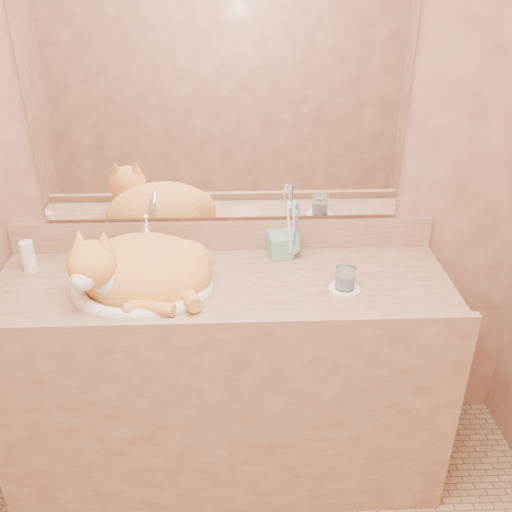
{
  "coord_description": "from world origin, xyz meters",
  "views": [
    {
      "loc": [
        0.05,
        -0.97,
        1.87
      ],
      "look_at": [
        0.12,
        0.7,
        0.97
      ],
      "focal_mm": 40.0,
      "sensor_mm": 36.0,
      "label": 1
    }
  ],
  "objects_px": {
    "toothbrush_cup": "(292,249)",
    "vanity_counter": "(226,379)",
    "cat": "(138,268)",
    "soap_dispenser": "(284,238)",
    "water_glass": "(345,278)",
    "sink_basin": "(141,270)"
  },
  "relations": [
    {
      "from": "sink_basin",
      "to": "cat",
      "type": "relative_size",
      "value": 1.02
    },
    {
      "from": "toothbrush_cup",
      "to": "water_glass",
      "type": "relative_size",
      "value": 1.24
    },
    {
      "from": "vanity_counter",
      "to": "cat",
      "type": "height_order",
      "value": "cat"
    },
    {
      "from": "cat",
      "to": "toothbrush_cup",
      "type": "bearing_deg",
      "value": 26.53
    },
    {
      "from": "vanity_counter",
      "to": "water_glass",
      "type": "bearing_deg",
      "value": -7.69
    },
    {
      "from": "toothbrush_cup",
      "to": "water_glass",
      "type": "bearing_deg",
      "value": -54.07
    },
    {
      "from": "cat",
      "to": "toothbrush_cup",
      "type": "xyz_separation_m",
      "value": [
        0.54,
        0.18,
        -0.04
      ]
    },
    {
      "from": "water_glass",
      "to": "toothbrush_cup",
      "type": "bearing_deg",
      "value": 125.93
    },
    {
      "from": "soap_dispenser",
      "to": "sink_basin",
      "type": "bearing_deg",
      "value": -169.55
    },
    {
      "from": "sink_basin",
      "to": "water_glass",
      "type": "height_order",
      "value": "sink_basin"
    },
    {
      "from": "soap_dispenser",
      "to": "toothbrush_cup",
      "type": "relative_size",
      "value": 1.97
    },
    {
      "from": "cat",
      "to": "toothbrush_cup",
      "type": "height_order",
      "value": "cat"
    },
    {
      "from": "vanity_counter",
      "to": "soap_dispenser",
      "type": "height_order",
      "value": "soap_dispenser"
    },
    {
      "from": "toothbrush_cup",
      "to": "water_glass",
      "type": "xyz_separation_m",
      "value": [
        0.16,
        -0.22,
        0.0
      ]
    },
    {
      "from": "soap_dispenser",
      "to": "toothbrush_cup",
      "type": "xyz_separation_m",
      "value": [
        0.03,
        0.01,
        -0.05
      ]
    },
    {
      "from": "sink_basin",
      "to": "water_glass",
      "type": "xyz_separation_m",
      "value": [
        0.69,
        -0.04,
        -0.02
      ]
    },
    {
      "from": "sink_basin",
      "to": "soap_dispenser",
      "type": "bearing_deg",
      "value": 30.57
    },
    {
      "from": "soap_dispenser",
      "to": "water_glass",
      "type": "xyz_separation_m",
      "value": [
        0.19,
        -0.21,
        -0.05
      ]
    },
    {
      "from": "water_glass",
      "to": "sink_basin",
      "type": "bearing_deg",
      "value": 176.99
    },
    {
      "from": "cat",
      "to": "soap_dispenser",
      "type": "xyz_separation_m",
      "value": [
        0.5,
        0.17,
        0.02
      ]
    },
    {
      "from": "cat",
      "to": "water_glass",
      "type": "distance_m",
      "value": 0.7
    },
    {
      "from": "toothbrush_cup",
      "to": "vanity_counter",
      "type": "bearing_deg",
      "value": -147.64
    }
  ]
}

